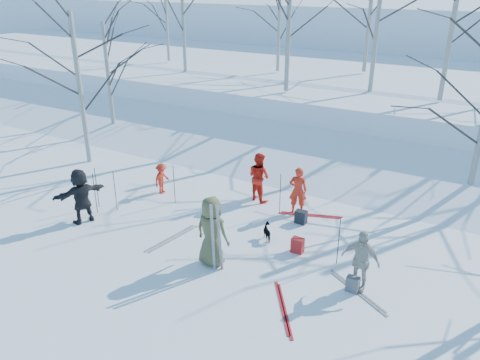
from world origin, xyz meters
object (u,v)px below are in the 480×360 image
Objects in this scene: skier_olive_center at (212,231)px; backpack_dark at (301,217)px; skier_redor_behind at (259,177)px; skier_cream_east at (360,260)px; skier_red_seated at (162,178)px; skier_grey_west at (81,196)px; backpack_grey at (353,284)px; skier_red_north at (298,190)px; backpack_red at (298,245)px; dog at (268,232)px.

backpack_dark is at bearing -108.78° from skier_olive_center.
skier_cream_east is at bearing 161.70° from skier_redor_behind.
skier_red_seated is at bearing -175.49° from backpack_dark.
skier_grey_west is (-8.19, -0.89, 0.07)m from skier_cream_east.
skier_redor_behind is 1.54× the size of skier_red_seated.
skier_redor_behind is 4.33× the size of backpack_grey.
skier_redor_behind is at bearing -28.52° from skier_red_north.
backpack_grey is (1.82, -0.92, -0.02)m from backpack_red.
backpack_red is 1.67m from backpack_dark.
dog is at bearing 130.92° from skier_grey_west.
dog is (0.70, 1.79, -0.71)m from skier_olive_center.
dog is (-0.02, -1.96, -0.53)m from skier_red_north.
skier_red_seated is 1.94× the size of dog.
skier_olive_center is at bearing -136.39° from backpack_red.
skier_red_north is 0.90× the size of skier_grey_west.
backpack_dark is (1.10, 3.17, -0.74)m from skier_olive_center.
skier_redor_behind is 3.34m from skier_red_seated.
skier_grey_west is 4.06× the size of backpack_red.
skier_grey_west is 8.18m from backpack_grey.
backpack_red reaches higher than backpack_dark.
skier_grey_west is at bearing -165.29° from backpack_red.
backpack_grey is 0.95× the size of backpack_dark.
backpack_red is at bearing -135.96° from skier_olive_center.
skier_grey_west is 6.55m from backpack_red.
skier_grey_west is at bearing 162.40° from skier_red_seated.
dog is at bearing 69.36° from skier_red_north.
skier_cream_east is 0.61m from backpack_grey.
skier_red_north is 4.18m from backpack_grey.
skier_cream_east reaches higher than skier_red_seated.
skier_redor_behind reaches higher than backpack_red.
skier_red_north is 2.03m from dog.
skier_cream_east is at bearing 114.20° from skier_red_north.
backpack_red is 2.04m from backpack_grey.
skier_olive_center is 2.43m from backpack_red.
backpack_dark is at bearing -151.59° from dog.
skier_redor_behind is at bearing -78.60° from skier_olive_center.
skier_redor_behind is 5.57m from skier_grey_west.
skier_redor_behind is 2.99× the size of dog.
skier_red_seated is 0.63× the size of skier_grey_west.
skier_grey_west is 6.60m from backpack_dark.
skier_cream_east is (3.57, 0.83, -0.16)m from skier_olive_center.
skier_red_north is at bearing -170.83° from skier_redor_behind.
backpack_dark is (5.72, 3.22, -0.65)m from skier_grey_west.
skier_cream_east is 3.90× the size of backpack_dark.
skier_red_north is at bearing 147.26° from skier_grey_west.
backpack_red is at bearing 93.97° from skier_red_north.
backpack_red is (6.30, 1.65, -0.64)m from skier_grey_west.
skier_red_north is 6.56m from skier_grey_west.
skier_olive_center is at bearing 23.10° from dog.
backpack_dark is (0.38, -0.58, -0.56)m from skier_red_north.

